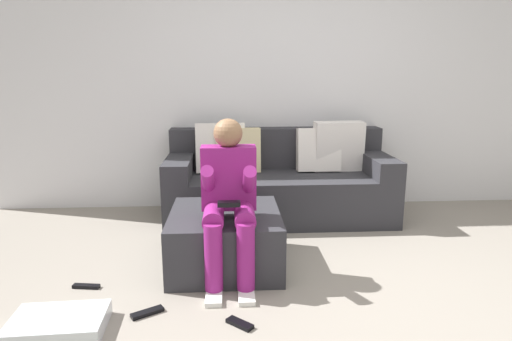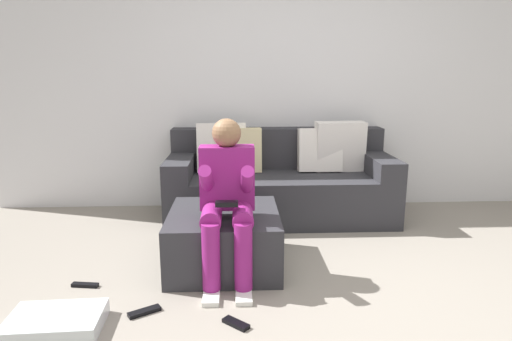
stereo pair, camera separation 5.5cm
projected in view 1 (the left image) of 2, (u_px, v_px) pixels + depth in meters
ground_plane at (335, 317)px, 2.45m from camera, size 7.65×7.65×0.00m
wall_back at (287, 67)px, 4.33m from camera, size 5.88×0.10×2.79m
couch_sectional at (279, 181)px, 4.14m from camera, size 2.07×0.86×0.90m
ottoman at (225, 239)px, 3.09m from camera, size 0.76×0.80×0.39m
person_seated at (229, 196)px, 2.80m from camera, size 0.36×0.59×1.06m
storage_bin at (58, 324)px, 2.31m from camera, size 0.50×0.35×0.09m
remote_near_ottoman at (240, 324)px, 2.37m from camera, size 0.16×0.15×0.02m
remote_by_storage_bin at (147, 313)px, 2.48m from camera, size 0.19×0.14×0.02m
remote_under_side_table at (86, 286)px, 2.78m from camera, size 0.18×0.07×0.02m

